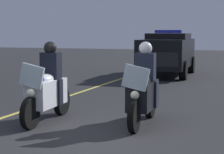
% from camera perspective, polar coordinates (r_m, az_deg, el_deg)
% --- Properties ---
extents(ground_plane, '(80.00, 80.00, 0.00)m').
position_cam_1_polar(ground_plane, '(7.42, -5.33, -8.50)').
color(ground_plane, '#28282B').
extents(police_motorcycle_lead_left, '(2.14, 0.60, 1.72)m').
position_cam_1_polar(police_motorcycle_lead_left, '(8.63, -9.29, -1.74)').
color(police_motorcycle_lead_left, black).
rests_on(police_motorcycle_lead_left, ground).
extents(police_motorcycle_lead_right, '(2.14, 0.60, 1.72)m').
position_cam_1_polar(police_motorcycle_lead_right, '(8.27, 4.50, -2.02)').
color(police_motorcycle_lead_right, black).
rests_on(police_motorcycle_lead_right, ground).
extents(police_suv, '(4.99, 2.28, 2.05)m').
position_cam_1_polar(police_suv, '(18.09, 8.01, 3.58)').
color(police_suv, black).
rests_on(police_suv, ground).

